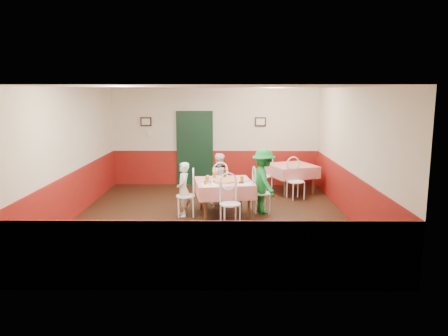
{
  "coord_description": "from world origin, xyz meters",
  "views": [
    {
      "loc": [
        0.35,
        -9.14,
        2.72
      ],
      "look_at": [
        0.28,
        0.31,
        1.05
      ],
      "focal_mm": 35.0,
      "sensor_mm": 36.0,
      "label": 1
    }
  ],
  "objects_px": {
    "main_table": "(224,198)",
    "chair_second_b": "(296,182)",
    "chair_left": "(186,196)",
    "chair_near": "(230,204)",
    "wallet": "(241,183)",
    "chair_right": "(261,193)",
    "chair_second_a": "(264,176)",
    "diner_far": "(218,179)",
    "chair_far": "(219,186)",
    "second_table": "(291,179)",
    "beer_bottle": "(225,173)",
    "diner_left": "(183,189)",
    "glass_b": "(242,179)",
    "glass_c": "(214,175)",
    "diner_right": "(264,181)",
    "pizza": "(225,181)",
    "glass_a": "(207,180)"
  },
  "relations": [
    {
      "from": "main_table",
      "to": "chair_second_b",
      "type": "xyz_separation_m",
      "value": [
        1.81,
        1.41,
        0.08
      ]
    },
    {
      "from": "chair_right",
      "to": "pizza",
      "type": "xyz_separation_m",
      "value": [
        -0.83,
        -0.21,
        0.33
      ]
    },
    {
      "from": "wallet",
      "to": "pizza",
      "type": "bearing_deg",
      "value": 145.28
    },
    {
      "from": "glass_b",
      "to": "diner_right",
      "type": "height_order",
      "value": "diner_right"
    },
    {
      "from": "chair_far",
      "to": "chair_second_a",
      "type": "height_order",
      "value": "same"
    },
    {
      "from": "chair_far",
      "to": "diner_right",
      "type": "xyz_separation_m",
      "value": [
        1.02,
        -0.7,
        0.28
      ]
    },
    {
      "from": "chair_second_a",
      "to": "beer_bottle",
      "type": "relative_size",
      "value": 4.16
    },
    {
      "from": "chair_left",
      "to": "wallet",
      "type": "distance_m",
      "value": 1.25
    },
    {
      "from": "second_table",
      "to": "beer_bottle",
      "type": "height_order",
      "value": "beer_bottle"
    },
    {
      "from": "chair_near",
      "to": "glass_c",
      "type": "distance_m",
      "value": 1.3
    },
    {
      "from": "second_table",
      "to": "beer_bottle",
      "type": "xyz_separation_m",
      "value": [
        -1.8,
        -1.75,
        0.49
      ]
    },
    {
      "from": "chair_second_b",
      "to": "diner_left",
      "type": "height_order",
      "value": "diner_left"
    },
    {
      "from": "main_table",
      "to": "diner_far",
      "type": "bearing_deg",
      "value": 99.06
    },
    {
      "from": "diner_left",
      "to": "chair_second_a",
      "type": "bearing_deg",
      "value": 131.01
    },
    {
      "from": "chair_near",
      "to": "chair_second_b",
      "type": "distance_m",
      "value": 2.81
    },
    {
      "from": "chair_near",
      "to": "wallet",
      "type": "xyz_separation_m",
      "value": [
        0.23,
        0.59,
        0.32
      ]
    },
    {
      "from": "glass_c",
      "to": "diner_far",
      "type": "bearing_deg",
      "value": 81.5
    },
    {
      "from": "second_table",
      "to": "diner_left",
      "type": "relative_size",
      "value": 0.94
    },
    {
      "from": "beer_bottle",
      "to": "glass_c",
      "type": "bearing_deg",
      "value": -166.0
    },
    {
      "from": "chair_second_b",
      "to": "diner_left",
      "type": "relative_size",
      "value": 0.75
    },
    {
      "from": "chair_far",
      "to": "chair_near",
      "type": "xyz_separation_m",
      "value": [
        0.27,
        -1.68,
        0.0
      ]
    },
    {
      "from": "chair_second_a",
      "to": "chair_right",
      "type": "bearing_deg",
      "value": -27.08
    },
    {
      "from": "beer_bottle",
      "to": "chair_second_b",
      "type": "bearing_deg",
      "value": 29.02
    },
    {
      "from": "beer_bottle",
      "to": "diner_right",
      "type": "xyz_separation_m",
      "value": [
        0.88,
        -0.27,
        -0.14
      ]
    },
    {
      "from": "second_table",
      "to": "chair_left",
      "type": "relative_size",
      "value": 1.24
    },
    {
      "from": "glass_b",
      "to": "chair_right",
      "type": "bearing_deg",
      "value": 33.52
    },
    {
      "from": "glass_a",
      "to": "diner_far",
      "type": "xyz_separation_m",
      "value": [
        0.22,
        1.2,
        -0.21
      ]
    },
    {
      "from": "chair_left",
      "to": "chair_near",
      "type": "distance_m",
      "value": 1.2
    },
    {
      "from": "glass_b",
      "to": "diner_far",
      "type": "bearing_deg",
      "value": 116.76
    },
    {
      "from": "pizza",
      "to": "glass_c",
      "type": "relative_size",
      "value": 3.51
    },
    {
      "from": "chair_right",
      "to": "chair_second_a",
      "type": "height_order",
      "value": "same"
    },
    {
      "from": "glass_b",
      "to": "beer_bottle",
      "type": "height_order",
      "value": "beer_bottle"
    },
    {
      "from": "chair_left",
      "to": "chair_right",
      "type": "distance_m",
      "value": 1.7
    },
    {
      "from": "chair_second_a",
      "to": "pizza",
      "type": "height_order",
      "value": "chair_second_a"
    },
    {
      "from": "glass_b",
      "to": "beer_bottle",
      "type": "xyz_separation_m",
      "value": [
        -0.38,
        0.58,
        0.04
      ]
    },
    {
      "from": "wallet",
      "to": "diner_far",
      "type": "xyz_separation_m",
      "value": [
        -0.51,
        1.14,
        -0.14
      ]
    },
    {
      "from": "main_table",
      "to": "second_table",
      "type": "bearing_deg",
      "value": 50.0
    },
    {
      "from": "beer_bottle",
      "to": "wallet",
      "type": "relative_size",
      "value": 1.97
    },
    {
      "from": "glass_c",
      "to": "wallet",
      "type": "height_order",
      "value": "glass_c"
    },
    {
      "from": "chair_left",
      "to": "chair_far",
      "type": "relative_size",
      "value": 1.0
    },
    {
      "from": "pizza",
      "to": "glass_b",
      "type": "relative_size",
      "value": 3.5
    },
    {
      "from": "chair_second_a",
      "to": "diner_left",
      "type": "distance_m",
      "value": 3.02
    },
    {
      "from": "chair_second_a",
      "to": "beer_bottle",
      "type": "bearing_deg",
      "value": -51.79
    },
    {
      "from": "main_table",
      "to": "chair_second_a",
      "type": "xyz_separation_m",
      "value": [
        1.06,
        2.16,
        0.08
      ]
    },
    {
      "from": "pizza",
      "to": "wallet",
      "type": "xyz_separation_m",
      "value": [
        0.36,
        -0.17,
        -0.0
      ]
    },
    {
      "from": "glass_b",
      "to": "wallet",
      "type": "xyz_separation_m",
      "value": [
        -0.02,
        -0.08,
        -0.06
      ]
    },
    {
      "from": "second_table",
      "to": "diner_left",
      "type": "bearing_deg",
      "value": -139.56
    },
    {
      "from": "pizza",
      "to": "chair_right",
      "type": "bearing_deg",
      "value": 14.36
    },
    {
      "from": "diner_left",
      "to": "glass_b",
      "type": "bearing_deg",
      "value": 80.29
    },
    {
      "from": "chair_second_a",
      "to": "diner_left",
      "type": "bearing_deg",
      "value": -61.06
    }
  ]
}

